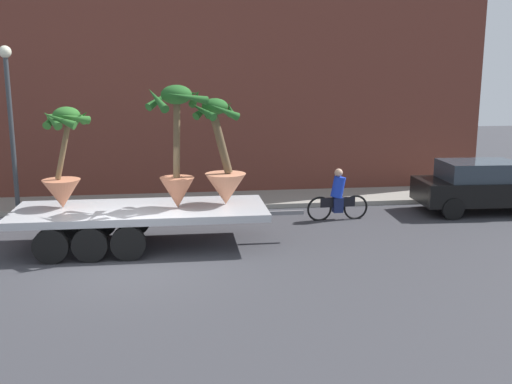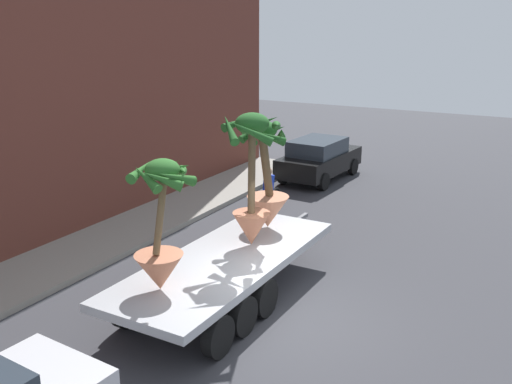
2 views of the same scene
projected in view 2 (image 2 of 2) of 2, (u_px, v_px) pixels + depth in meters
ground_plane at (283, 321)px, 11.55m from camera, size 60.00×60.00×0.00m
sidewalk at (66, 259)px, 14.39m from camera, size 24.00×2.20×0.15m
flatbed_trailer at (220, 271)px, 12.03m from camera, size 7.14×2.37×0.98m
potted_palm_rear at (161, 233)px, 10.49m from camera, size 1.27×1.22×2.46m
potted_palm_middle at (252, 182)px, 12.50m from camera, size 1.53×1.56×2.97m
potted_palm_front at (267, 189)px, 13.67m from camera, size 1.44×1.25×2.64m
cyclist at (268, 194)px, 17.80m from camera, size 1.84×0.36×1.54m
parked_car at (319, 158)px, 21.77m from camera, size 4.14×2.03×1.58m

